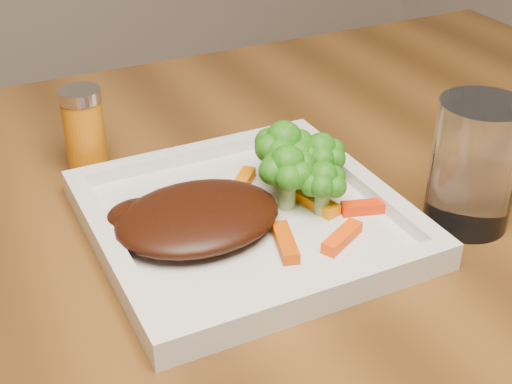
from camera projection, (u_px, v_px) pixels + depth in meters
name	position (u px, v px, depth m)	size (l,w,h in m)	color
plate	(246.00, 223.00, 0.65)	(0.27, 0.27, 0.01)	silver
steak	(198.00, 217.00, 0.62)	(0.15, 0.12, 0.03)	#351207
broccoli_0	(283.00, 155.00, 0.68)	(0.06, 0.06, 0.07)	#196210
broccoli_1	(320.00, 159.00, 0.68)	(0.05, 0.05, 0.06)	#2A6310
broccoli_2	(323.00, 185.00, 0.64)	(0.05, 0.05, 0.06)	#386A11
broccoli_3	(287.00, 178.00, 0.65)	(0.06, 0.06, 0.06)	#356E12
carrot_0	(342.00, 237.00, 0.61)	(0.05, 0.01, 0.01)	#FF4504
carrot_1	(367.00, 207.00, 0.65)	(0.05, 0.01, 0.01)	red
carrot_2	(285.00, 242.00, 0.61)	(0.05, 0.01, 0.01)	#C94503
carrot_3	(310.00, 164.00, 0.72)	(0.05, 0.01, 0.01)	#D13503
carrot_4	(242.00, 182.00, 0.69)	(0.05, 0.01, 0.01)	#DD6403
carrot_5	(312.00, 200.00, 0.66)	(0.06, 0.02, 0.01)	orange
spice_shaker	(84.00, 132.00, 0.72)	(0.04, 0.04, 0.09)	#BB620A
drinking_glass	(474.00, 165.00, 0.63)	(0.08, 0.08, 0.12)	white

